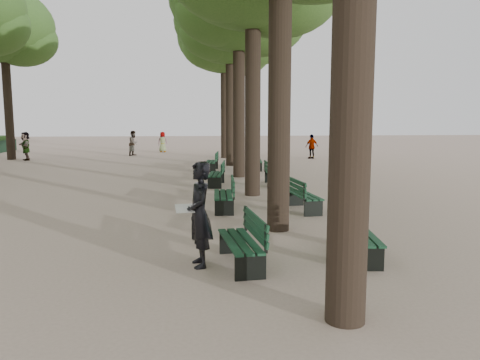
{
  "coord_description": "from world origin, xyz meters",
  "views": [
    {
      "loc": [
        -0.41,
        -7.64,
        2.63
      ],
      "look_at": [
        0.6,
        3.0,
        1.2
      ],
      "focal_mm": 35.0,
      "sensor_mm": 36.0,
      "label": 1
    }
  ],
  "objects": [
    {
      "name": "pedestrian_c",
      "position": [
        7.03,
        21.85,
        0.78
      ],
      "size": [
        0.97,
        0.59,
        1.56
      ],
      "primitive_type": "imported",
      "rotation": [
        0.0,
        0.0,
        3.46
      ],
      "color": "#262628",
      "rests_on": "ground"
    },
    {
      "name": "tree_central_5",
      "position": [
        1.5,
        23.0,
        7.65
      ],
      "size": [
        6.0,
        6.0,
        9.95
      ],
      "color": "#33261C",
      "rests_on": "ground"
    },
    {
      "name": "tree_central_4",
      "position": [
        1.5,
        18.0,
        7.65
      ],
      "size": [
        6.0,
        6.0,
        9.95
      ],
      "color": "#33261C",
      "rests_on": "ground"
    },
    {
      "name": "bench_right_2",
      "position": [
        2.63,
        10.21,
        0.27
      ],
      "size": [
        0.57,
        1.8,
        0.92
      ],
      "color": "black",
      "rests_on": "ground"
    },
    {
      "name": "man_with_map",
      "position": [
        -0.36,
        0.47,
        0.94
      ],
      "size": [
        0.68,
        0.8,
        1.87
      ],
      "color": "black",
      "rests_on": "ground"
    },
    {
      "name": "bench_right_1",
      "position": [
        2.63,
        5.2,
        0.27
      ],
      "size": [
        0.75,
        1.85,
        0.92
      ],
      "color": "black",
      "rests_on": "ground"
    },
    {
      "name": "ground",
      "position": [
        0.0,
        0.0,
        0.0
      ],
      "size": [
        120.0,
        120.0,
        0.0
      ],
      "primitive_type": "plane",
      "color": "tan",
      "rests_on": "ground"
    },
    {
      "name": "tree_far_5",
      "position": [
        -12.0,
        23.0,
        8.14
      ],
      "size": [
        6.0,
        6.0,
        10.45
      ],
      "color": "#33261C",
      "rests_on": "ground"
    },
    {
      "name": "pedestrian_d",
      "position": [
        -2.93,
        28.64,
        0.77
      ],
      "size": [
        0.81,
        0.48,
        1.55
      ],
      "primitive_type": "imported",
      "rotation": [
        0.0,
        0.0,
        2.9
      ],
      "color": "#262628",
      "rests_on": "ground"
    },
    {
      "name": "bench_left_3",
      "position": [
        0.37,
        15.59,
        0.27
      ],
      "size": [
        0.78,
        1.85,
        0.92
      ],
      "color": "black",
      "rests_on": "ground"
    },
    {
      "name": "bench_left_0",
      "position": [
        0.37,
        0.42,
        0.27
      ],
      "size": [
        0.76,
        1.85,
        0.92
      ],
      "color": "black",
      "rests_on": "ground"
    },
    {
      "name": "pedestrian_a",
      "position": [
        -4.7,
        25.42,
        0.86
      ],
      "size": [
        0.69,
        0.9,
        1.72
      ],
      "primitive_type": "imported",
      "rotation": [
        0.0,
        0.0,
        1.1
      ],
      "color": "#262628",
      "rests_on": "ground"
    },
    {
      "name": "bench_right_0",
      "position": [
        2.63,
        0.69,
        0.27
      ],
      "size": [
        0.77,
        1.85,
        0.92
      ],
      "color": "black",
      "rests_on": "ground"
    },
    {
      "name": "bench_left_2",
      "position": [
        0.37,
        10.35,
        0.27
      ],
      "size": [
        0.79,
        1.86,
        0.92
      ],
      "color": "black",
      "rests_on": "ground"
    },
    {
      "name": "bench_left_1",
      "position": [
        0.37,
        5.49,
        0.27
      ],
      "size": [
        0.65,
        1.82,
        0.92
      ],
      "color": "black",
      "rests_on": "ground"
    },
    {
      "name": "bench_right_3",
      "position": [
        2.63,
        15.74,
        0.27
      ],
      "size": [
        0.73,
        1.85,
        0.92
      ],
      "color": "black",
      "rests_on": "ground"
    },
    {
      "name": "pedestrian_e",
      "position": [
        -10.86,
        22.31,
        0.88
      ],
      "size": [
        1.1,
        1.6,
        1.76
      ],
      "primitive_type": "imported",
      "rotation": [
        0.0,
        0.0,
        5.22
      ],
      "color": "#262628",
      "rests_on": "ground"
    }
  ]
}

